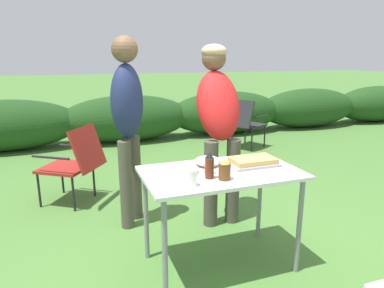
{
  "coord_description": "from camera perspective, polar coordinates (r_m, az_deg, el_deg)",
  "views": [
    {
      "loc": [
        -0.96,
        -2.08,
        1.52
      ],
      "look_at": [
        -0.13,
        0.24,
        0.89
      ],
      "focal_mm": 32.0,
      "sensor_mm": 36.0,
      "label": 1
    }
  ],
  "objects": [
    {
      "name": "paper_cup_stack",
      "position": [
        2.13,
        -0.26,
        -5.64
      ],
      "size": [
        0.08,
        0.08,
        0.11
      ],
      "primitive_type": "cylinder",
      "color": "white",
      "rests_on": "folding_table"
    },
    {
      "name": "plate_stack",
      "position": [
        2.37,
        -1.99,
        -4.46
      ],
      "size": [
        0.25,
        0.25,
        0.03
      ],
      "primitive_type": "cylinder",
      "color": "white",
      "rests_on": "folding_table"
    },
    {
      "name": "mixing_bowl",
      "position": [
        2.52,
        2.64,
        -2.85
      ],
      "size": [
        0.19,
        0.19,
        0.07
      ],
      "primitive_type": "ellipsoid",
      "color": "silver",
      "rests_on": "folding_table"
    },
    {
      "name": "folding_table",
      "position": [
        2.44,
        4.83,
        -6.23
      ],
      "size": [
        1.1,
        0.64,
        0.74
      ],
      "color": "silver",
      "rests_on": "ground"
    },
    {
      "name": "food_tray",
      "position": [
        2.57,
        10.11,
        -2.91
      ],
      "size": [
        0.36,
        0.23,
        0.06
      ],
      "color": "#9E9EA3",
      "rests_on": "folding_table"
    },
    {
      "name": "hot_sauce_bottle",
      "position": [
        2.33,
        2.8,
        -3.36
      ],
      "size": [
        0.06,
        0.06,
        0.15
      ],
      "color": "#CC4214",
      "rests_on": "folding_table"
    },
    {
      "name": "camp_chair_near_hedge",
      "position": [
        3.77,
        -19.02,
        -2.64
      ],
      "size": [
        0.75,
        0.71,
        0.83
      ],
      "rotation": [
        0.0,
        0.0,
        0.98
      ],
      "color": "maroon",
      "rests_on": "ground"
    },
    {
      "name": "standing_person_in_navy_coat",
      "position": [
        3.06,
        -10.68,
        4.78
      ],
      "size": [
        0.42,
        0.44,
        1.69
      ],
      "rotation": [
        0.0,
        0.0,
        0.97
      ],
      "color": "#4C473D",
      "rests_on": "ground"
    },
    {
      "name": "shrub_hedge",
      "position": [
        6.39,
        -10.75,
        4.21
      ],
      "size": [
        14.4,
        0.9,
        0.85
      ],
      "color": "#1E4219",
      "rests_on": "ground"
    },
    {
      "name": "bbq_sauce_bottle",
      "position": [
        2.25,
        2.95,
        -3.69
      ],
      "size": [
        0.06,
        0.06,
        0.18
      ],
      "color": "#562314",
      "rests_on": "folding_table"
    },
    {
      "name": "camp_chair_green_behind_table",
      "position": [
        5.84,
        8.9,
        3.8
      ],
      "size": [
        0.74,
        0.68,
        0.83
      ],
      "rotation": [
        0.0,
        0.0,
        -1.09
      ],
      "color": "#232328",
      "rests_on": "ground"
    },
    {
      "name": "beer_bottle",
      "position": [
        2.24,
        5.46,
        -4.29
      ],
      "size": [
        0.08,
        0.08,
        0.14
      ],
      "color": "brown",
      "rests_on": "folding_table"
    },
    {
      "name": "standing_person_in_gray_fleece",
      "position": [
        3.1,
        4.42,
        4.83
      ],
      "size": [
        0.41,
        0.51,
        1.63
      ],
      "rotation": [
        0.0,
        0.0,
        -0.02
      ],
      "color": "#4C473D",
      "rests_on": "ground"
    },
    {
      "name": "ground_plane",
      "position": [
        2.75,
        4.52,
        -19.29
      ],
      "size": [
        60.0,
        60.0,
        0.0
      ],
      "primitive_type": "plane",
      "color": "#477533"
    }
  ]
}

